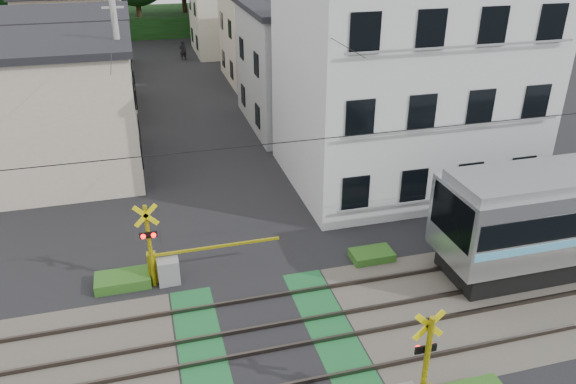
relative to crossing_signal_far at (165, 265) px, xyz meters
name	(u,v)px	position (x,y,z in m)	size (l,w,h in m)	color
ground	(267,340)	(2.59, -3.65, -0.71)	(120.00, 120.00, 0.00)	black
track_bed	(267,339)	(2.59, -3.65, -0.67)	(120.00, 120.00, 0.14)	#47423A
crossing_signal_far	(165,265)	(0.00, 0.00, 0.00)	(4.74, 0.65, 3.09)	yellow
apartment_block	(405,79)	(11.09, 5.84, 3.94)	(10.20, 8.36, 9.30)	silver
houses_row	(180,45)	(2.84, 22.27, 2.53)	(22.07, 31.35, 6.80)	beige
catenary	(469,202)	(8.59, -3.62, 2.98)	(60.00, 5.04, 7.00)	#2D2D33
utility_poles	(162,42)	(1.53, 19.35, 3.37)	(7.90, 42.00, 8.00)	#A5A5A0
pedestrian	(183,50)	(3.77, 31.96, 0.12)	(0.61, 0.40, 1.67)	black
weed_patches	(326,327)	(4.34, -3.74, -0.53)	(10.25, 8.80, 0.40)	#2D5E1E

